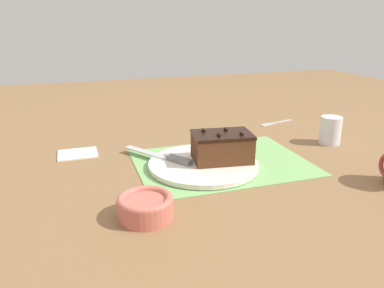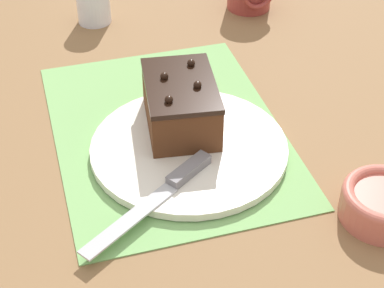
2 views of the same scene
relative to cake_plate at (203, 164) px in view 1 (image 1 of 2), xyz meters
name	(u,v)px [view 1 (image 1 of 2)]	position (x,y,z in m)	size (l,w,h in m)	color
ground_plane	(222,163)	(-0.06, -0.02, -0.01)	(3.00, 3.00, 0.00)	olive
placemat_woven	(222,162)	(-0.06, -0.02, -0.01)	(0.46, 0.34, 0.00)	#7AB266
cake_plate	(203,164)	(0.00, 0.00, 0.00)	(0.29, 0.29, 0.01)	white
chocolate_cake	(222,147)	(-0.05, 0.00, 0.04)	(0.16, 0.12, 0.08)	#512D19
serving_knife	(168,157)	(0.08, -0.05, 0.01)	(0.15, 0.21, 0.01)	slate
drinking_glass	(331,130)	(-0.44, -0.07, 0.03)	(0.06, 0.06, 0.09)	white
small_bowl	(145,206)	(0.20, 0.21, 0.02)	(0.11, 0.11, 0.05)	#C66656
folded_napkin	(78,153)	(0.31, -0.21, -0.01)	(0.11, 0.09, 0.01)	white
dessert_fork	(274,123)	(-0.40, -0.32, -0.01)	(0.15, 0.05, 0.01)	#B7BABF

